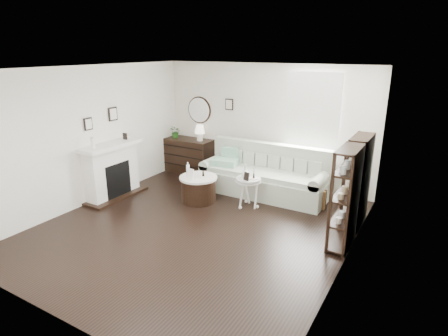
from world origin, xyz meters
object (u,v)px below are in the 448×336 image
Objects in this scene: sofa at (264,178)px; dresser at (188,155)px; pedestal_table at (248,181)px; drum_table at (199,189)px.

dresser is (-2.28, 0.39, 0.08)m from sofa.
dresser reaches higher than pedestal_table.
pedestal_table is (1.01, 0.24, 0.28)m from drum_table.
pedestal_table is (0.04, -0.85, 0.20)m from sofa.
sofa is at bearing 48.51° from drum_table.
drum_table is (1.31, -1.48, -0.16)m from dresser.
drum_table is (-0.96, -1.09, -0.08)m from sofa.
sofa is 3.55× the size of drum_table.
sofa reaches higher than dresser.
dresser is 1.67× the size of drum_table.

